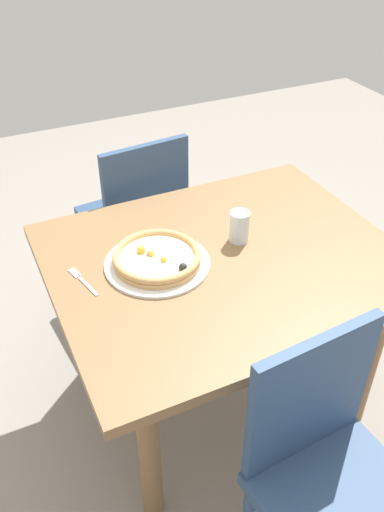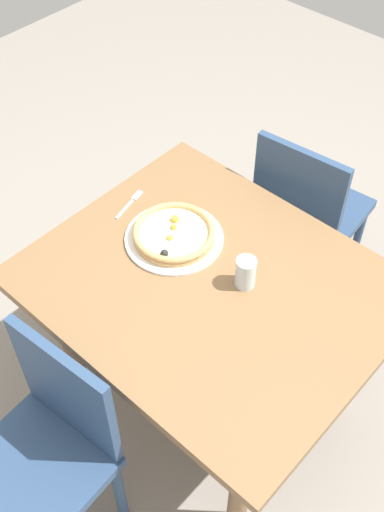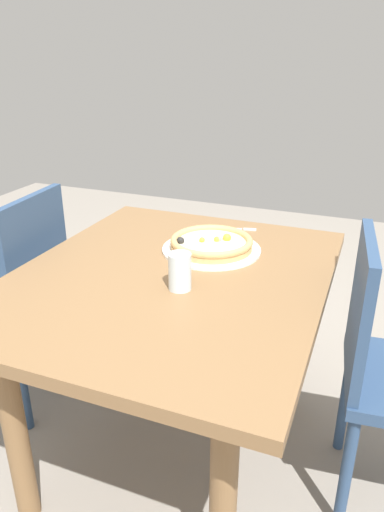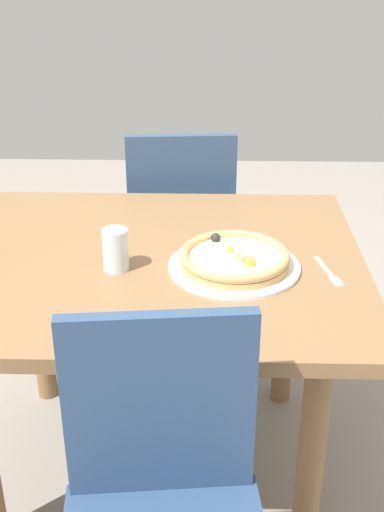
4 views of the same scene
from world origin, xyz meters
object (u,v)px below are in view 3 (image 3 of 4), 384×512
object	(u,v)px
pizza	(211,243)
plate	(211,249)
chair_near	(16,292)
drinking_glass	(180,272)
dining_table	(171,303)
fork	(239,229)

from	to	relation	value
pizza	plate	bearing A→B (deg)	84.19
chair_near	drinking_glass	world-z (taller)	chair_near
chair_near	pizza	distance (m)	0.81
dining_table	drinking_glass	xyz separation A→B (m)	(0.09, 0.07, 0.16)
chair_near	fork	xyz separation A→B (m)	(-0.42, 0.78, 0.23)
dining_table	drinking_glass	bearing A→B (deg)	38.88
plate	drinking_glass	world-z (taller)	drinking_glass
dining_table	chair_near	bearing A→B (deg)	-94.22
dining_table	chair_near	world-z (taller)	chair_near
drinking_glass	fork	bearing A→B (deg)	178.18
plate	pizza	size ratio (longest dim) A/B	1.20
fork	pizza	bearing A→B (deg)	-109.94
dining_table	chair_near	xyz separation A→B (m)	(-0.05, -0.69, -0.12)
chair_near	fork	distance (m)	0.91
pizza	dining_table	bearing A→B (deg)	-14.67
fork	chair_near	bearing A→B (deg)	-165.19
fork	dining_table	bearing A→B (deg)	-113.85
chair_near	drinking_glass	xyz separation A→B (m)	(0.14, 0.76, 0.28)
chair_near	drinking_glass	size ratio (longest dim) A/B	8.01
chair_near	plate	distance (m)	0.80
fork	drinking_glass	xyz separation A→B (m)	(0.55, -0.02, 0.05)
fork	drinking_glass	bearing A→B (deg)	-105.20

